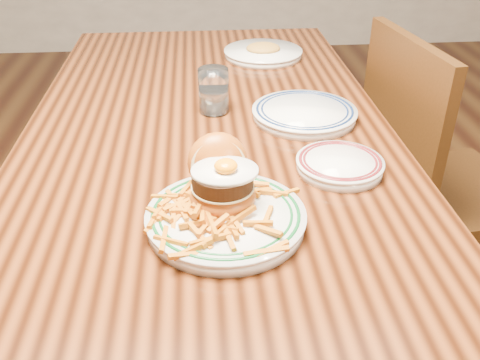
{
  "coord_description": "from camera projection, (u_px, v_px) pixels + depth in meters",
  "views": [
    {
      "loc": [
        -0.02,
        -1.14,
        1.29
      ],
      "look_at": [
        0.04,
        -0.4,
        0.84
      ],
      "focal_mm": 40.0,
      "sensor_mm": 36.0,
      "label": 1
    }
  ],
  "objects": [
    {
      "name": "floor",
      "position": [
        216.0,
        347.0,
        1.64
      ],
      "size": [
        6.0,
        6.0,
        0.0
      ],
      "primitive_type": "plane",
      "color": "black",
      "rests_on": "ground"
    },
    {
      "name": "table",
      "position": [
        209.0,
        159.0,
        1.29
      ],
      "size": [
        0.85,
        1.6,
        0.75
      ],
      "color": "black",
      "rests_on": "floor"
    },
    {
      "name": "chair_right",
      "position": [
        428.0,
        180.0,
        1.54
      ],
      "size": [
        0.47,
        0.47,
        0.91
      ],
      "rotation": [
        0.0,
        0.0,
        3.27
      ],
      "color": "#391E0C",
      "rests_on": "floor"
    },
    {
      "name": "main_plate",
      "position": [
        224.0,
        203.0,
        0.9
      ],
      "size": [
        0.27,
        0.28,
        0.13
      ],
      "rotation": [
        0.0,
        0.0,
        0.08
      ],
      "color": "white",
      "rests_on": "table"
    },
    {
      "name": "side_plate",
      "position": [
        340.0,
        164.0,
        1.06
      ],
      "size": [
        0.17,
        0.18,
        0.03
      ],
      "rotation": [
        0.0,
        0.0,
        -0.33
      ],
      "color": "white",
      "rests_on": "table"
    },
    {
      "name": "rear_plate",
      "position": [
        304.0,
        113.0,
        1.27
      ],
      "size": [
        0.25,
        0.25,
        0.03
      ],
      "rotation": [
        0.0,
        0.0,
        0.04
      ],
      "color": "white",
      "rests_on": "table"
    },
    {
      "name": "water_glass",
      "position": [
        214.0,
        93.0,
        1.29
      ],
      "size": [
        0.07,
        0.07,
        0.11
      ],
      "color": "white",
      "rests_on": "table"
    },
    {
      "name": "far_plate",
      "position": [
        263.0,
        52.0,
        1.67
      ],
      "size": [
        0.24,
        0.24,
        0.04
      ],
      "rotation": [
        0.0,
        0.0,
        0.4
      ],
      "color": "white",
      "rests_on": "table"
    }
  ]
}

